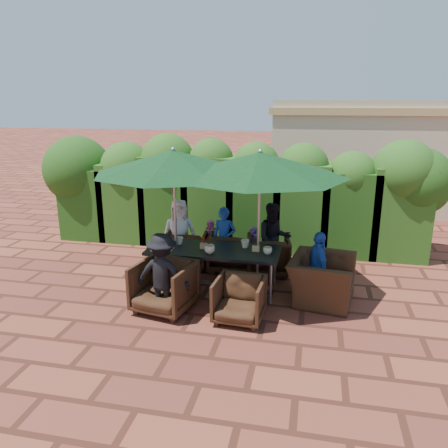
% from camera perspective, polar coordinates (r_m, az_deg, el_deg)
% --- Properties ---
extents(ground, '(80.00, 80.00, 0.00)m').
position_cam_1_polar(ground, '(7.90, -1.93, -8.02)').
color(ground, brown).
rests_on(ground, ground).
extents(dining_table, '(2.25, 0.90, 0.75)m').
position_cam_1_polar(dining_table, '(7.51, -1.35, -3.80)').
color(dining_table, black).
rests_on(dining_table, ground).
extents(umbrella_left, '(2.70, 2.70, 2.46)m').
position_cam_1_polar(umbrella_left, '(7.34, -6.61, 8.05)').
color(umbrella_left, gray).
rests_on(umbrella_left, ground).
extents(umbrella_right, '(2.85, 2.85, 2.46)m').
position_cam_1_polar(umbrella_right, '(7.03, 4.71, 7.76)').
color(umbrella_right, gray).
rests_on(umbrella_right, ground).
extents(chair_far_left, '(0.87, 0.82, 0.81)m').
position_cam_1_polar(chair_far_left, '(8.69, -4.82, -2.95)').
color(chair_far_left, black).
rests_on(chair_far_left, ground).
extents(chair_far_mid, '(0.86, 0.81, 0.83)m').
position_cam_1_polar(chair_far_mid, '(8.47, 0.86, -3.33)').
color(chair_far_mid, black).
rests_on(chair_far_mid, ground).
extents(chair_far_right, '(0.90, 0.86, 0.81)m').
position_cam_1_polar(chair_far_right, '(8.33, 5.79, -3.82)').
color(chair_far_right, black).
rests_on(chair_far_right, ground).
extents(chair_near_left, '(0.98, 0.94, 0.87)m').
position_cam_1_polar(chair_near_left, '(6.93, -7.86, -7.81)').
color(chair_near_left, black).
rests_on(chair_near_left, ground).
extents(chair_near_right, '(0.76, 0.71, 0.74)m').
position_cam_1_polar(chair_near_right, '(6.59, 2.02, -9.58)').
color(chair_near_right, black).
rests_on(chair_near_right, ground).
extents(chair_end_right, '(0.90, 1.23, 0.98)m').
position_cam_1_polar(chair_end_right, '(7.36, 12.66, -6.14)').
color(chair_end_right, black).
rests_on(chair_end_right, ground).
extents(adult_far_left, '(0.74, 0.53, 1.36)m').
position_cam_1_polar(adult_far_left, '(8.60, -5.82, -1.24)').
color(adult_far_left, white).
rests_on(adult_far_left, ground).
extents(adult_far_mid, '(0.46, 0.38, 1.26)m').
position_cam_1_polar(adult_far_mid, '(8.35, 0.01, -2.06)').
color(adult_far_mid, '#1E49A6').
rests_on(adult_far_mid, ground).
extents(adult_far_right, '(0.75, 0.58, 1.37)m').
position_cam_1_polar(adult_far_right, '(8.28, 6.49, -1.91)').
color(adult_far_right, black).
rests_on(adult_far_right, ground).
extents(adult_near_left, '(0.83, 0.39, 1.30)m').
position_cam_1_polar(adult_near_left, '(6.76, -8.03, -6.50)').
color(adult_near_left, black).
rests_on(adult_near_left, ground).
extents(adult_end_right, '(0.57, 0.77, 1.18)m').
position_cam_1_polar(adult_end_right, '(7.27, 12.18, -5.52)').
color(adult_end_right, '#1E49A6').
rests_on(adult_end_right, ground).
extents(child_left, '(0.38, 0.34, 0.92)m').
position_cam_1_polar(child_left, '(8.69, -1.77, -2.49)').
color(child_left, '#C34578').
rests_on(child_left, ground).
extents(child_right, '(0.38, 0.35, 0.86)m').
position_cam_1_polar(child_right, '(8.48, 3.78, -3.23)').
color(child_right, '#7D499E').
rests_on(child_right, ground).
extents(pedestrian_a, '(1.72, 1.25, 1.74)m').
position_cam_1_polar(pedestrian_a, '(11.40, 11.73, 3.77)').
color(pedestrian_a, '#268C45').
rests_on(pedestrian_a, ground).
extents(pedestrian_b, '(0.90, 0.57, 1.84)m').
position_cam_1_polar(pedestrian_b, '(11.51, 14.62, 3.94)').
color(pedestrian_b, '#C34578').
rests_on(pedestrian_b, ground).
extents(pedestrian_c, '(1.07, 0.83, 1.52)m').
position_cam_1_polar(pedestrian_c, '(11.71, 19.15, 2.99)').
color(pedestrian_c, '#93959B').
rests_on(pedestrian_c, ground).
extents(cup_a, '(0.15, 0.15, 0.12)m').
position_cam_1_polar(cup_a, '(7.60, -7.98, -2.62)').
color(cup_a, beige).
rests_on(cup_a, dining_table).
extents(cup_b, '(0.14, 0.14, 0.13)m').
position_cam_1_polar(cup_b, '(7.72, -5.84, -2.20)').
color(cup_b, beige).
rests_on(cup_b, dining_table).
extents(cup_c, '(0.18, 0.18, 0.14)m').
position_cam_1_polar(cup_c, '(7.25, -1.90, -3.30)').
color(cup_c, beige).
rests_on(cup_c, dining_table).
extents(cup_d, '(0.15, 0.15, 0.14)m').
position_cam_1_polar(cup_d, '(7.52, 2.77, -2.59)').
color(cup_d, beige).
rests_on(cup_d, dining_table).
extents(cup_e, '(0.15, 0.15, 0.12)m').
position_cam_1_polar(cup_e, '(7.25, 5.71, -3.46)').
color(cup_e, beige).
rests_on(cup_e, dining_table).
extents(ketchup_bottle, '(0.04, 0.04, 0.17)m').
position_cam_1_polar(ketchup_bottle, '(7.54, -2.68, -2.42)').
color(ketchup_bottle, '#B20C0A').
rests_on(ketchup_bottle, dining_table).
extents(sauce_bottle, '(0.04, 0.04, 0.17)m').
position_cam_1_polar(sauce_bottle, '(7.57, -1.75, -2.33)').
color(sauce_bottle, '#4C230C').
rests_on(sauce_bottle, dining_table).
extents(serving_tray, '(0.35, 0.25, 0.02)m').
position_cam_1_polar(serving_tray, '(7.49, -8.06, -3.31)').
color(serving_tray, tan).
rests_on(serving_tray, dining_table).
extents(number_block_left, '(0.12, 0.06, 0.10)m').
position_cam_1_polar(number_block_left, '(7.48, -2.67, -2.87)').
color(number_block_left, tan).
rests_on(number_block_left, dining_table).
extents(number_block_right, '(0.12, 0.06, 0.10)m').
position_cam_1_polar(number_block_right, '(7.36, 4.17, -3.22)').
color(number_block_right, tan).
rests_on(number_block_right, dining_table).
extents(hedge_wall, '(9.10, 1.60, 2.50)m').
position_cam_1_polar(hedge_wall, '(9.68, 0.92, 4.83)').
color(hedge_wall, '#1B3C10').
rests_on(hedge_wall, ground).
extents(building, '(6.20, 3.08, 3.20)m').
position_cam_1_polar(building, '(14.20, 19.10, 8.60)').
color(building, '#C8B795').
rests_on(building, ground).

